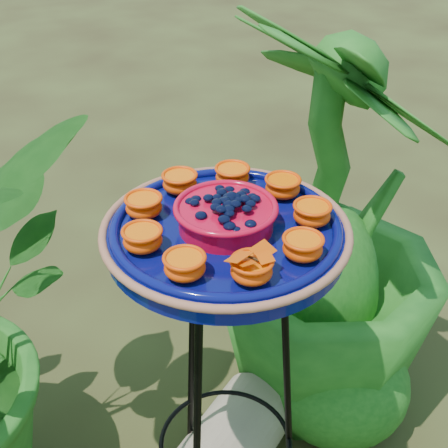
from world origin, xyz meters
The scene contains 3 objects.
tripod_stand centered at (0.10, 0.14, 0.49)m, with size 0.34×0.34×0.81m.
feeder_dish centered at (0.10, 0.14, 0.85)m, with size 0.47×0.47×0.10m.
shrub_back_right centered at (0.53, 0.41, 0.56)m, with size 0.62×0.62×1.11m, color #195416.
Camera 1 is at (-0.28, -0.65, 1.44)m, focal length 50.00 mm.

